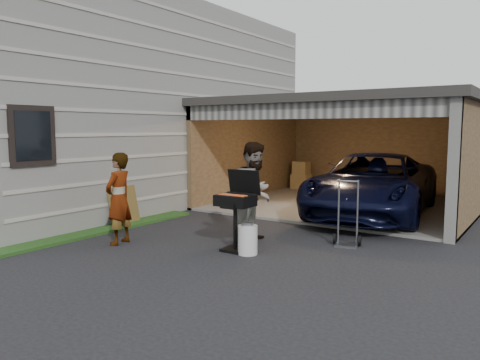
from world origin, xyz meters
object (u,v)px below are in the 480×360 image
object	(u,v)px
woman	(119,199)
propane_tank	(248,240)
hand_truck	(347,233)
bbq_grill	(236,203)
minivan	(373,187)
man	(255,192)
plywood_panel	(124,206)

from	to	relation	value
woman	propane_tank	bearing A→B (deg)	96.27
hand_truck	bbq_grill	bearing A→B (deg)	-150.43
propane_tank	woman	bearing A→B (deg)	-163.08
minivan	man	bearing A→B (deg)	-112.71
man	plywood_panel	xyz separation A→B (m)	(-3.20, -0.38, -0.51)
propane_tank	plywood_panel	xyz separation A→B (m)	(-3.60, 0.49, 0.18)
minivan	woman	distance (m)	6.04
minivan	bbq_grill	bearing A→B (deg)	-108.78
woman	hand_truck	world-z (taller)	woman
bbq_grill	man	bearing A→B (deg)	97.37
minivan	hand_truck	bearing A→B (deg)	-86.66
propane_tank	hand_truck	distance (m)	1.91
bbq_grill	hand_truck	world-z (taller)	bbq_grill
man	hand_truck	xyz separation A→B (m)	(1.58, 0.63, -0.71)
propane_tank	hand_truck	size ratio (longest dim) A/B	0.41
bbq_grill	propane_tank	size ratio (longest dim) A/B	2.82
propane_tank	plywood_panel	size ratio (longest dim) A/B	0.58
woman	man	bearing A→B (deg)	118.26
minivan	hand_truck	distance (m)	3.10
minivan	hand_truck	xyz separation A→B (m)	(0.53, -3.01, -0.51)
minivan	bbq_grill	world-z (taller)	minivan
minivan	man	xyz separation A→B (m)	(-1.05, -3.65, 0.20)
minivan	plywood_panel	xyz separation A→B (m)	(-4.25, -4.02, -0.31)
propane_tank	hand_truck	xyz separation A→B (m)	(1.18, 1.50, -0.02)
bbq_grill	propane_tank	distance (m)	0.66
woman	hand_truck	xyz separation A→B (m)	(3.55, 2.22, -0.62)
woman	minivan	bearing A→B (deg)	139.39
bbq_grill	propane_tank	world-z (taller)	bbq_grill
minivan	propane_tank	size ratio (longest dim) A/B	10.63
propane_tank	hand_truck	world-z (taller)	hand_truck
man	bbq_grill	xyz separation A→B (m)	(0.10, -0.77, -0.11)
bbq_grill	hand_truck	distance (m)	2.13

